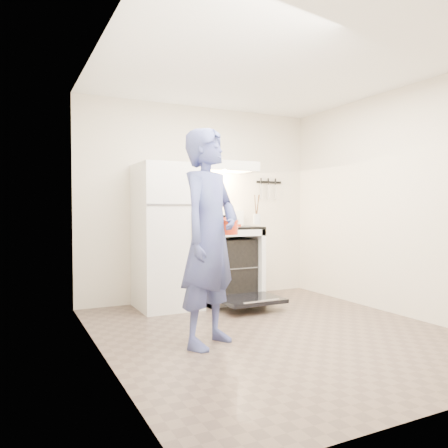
{
  "coord_description": "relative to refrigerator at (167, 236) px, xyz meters",
  "views": [
    {
      "loc": [
        -2.27,
        -3.46,
        1.17
      ],
      "look_at": [
        -0.05,
        1.0,
        1.0
      ],
      "focal_mm": 35.0,
      "sensor_mm": 36.0,
      "label": 1
    }
  ],
  "objects": [
    {
      "name": "person",
      "position": [
        -0.14,
        -1.51,
        0.08
      ],
      "size": [
        0.81,
        0.74,
        1.86
      ],
      "primitive_type": "imported",
      "rotation": [
        0.0,
        0.0,
        0.57
      ],
      "color": "navy",
      "rests_on": "floor"
    },
    {
      "name": "range_hood",
      "position": [
        0.81,
        0.1,
        0.86
      ],
      "size": [
        0.76,
        0.5,
        0.12
      ],
      "primitive_type": "cube",
      "color": "white",
      "rests_on": "back_wall"
    },
    {
      "name": "oven_rack",
      "position": [
        0.81,
        0.02,
        -0.41
      ],
      "size": [
        0.6,
        0.52,
        0.01
      ],
      "primitive_type": "cube",
      "color": "slate",
      "rests_on": "stove_body"
    },
    {
      "name": "cooktop",
      "position": [
        0.81,
        0.02,
        0.09
      ],
      "size": [
        0.76,
        0.65,
        0.03
      ],
      "primitive_type": "cube",
      "color": "black",
      "rests_on": "stove_body"
    },
    {
      "name": "floor",
      "position": [
        0.58,
        -1.45,
        -0.85
      ],
      "size": [
        3.6,
        3.6,
        0.0
      ],
      "primitive_type": "plane",
      "color": "brown",
      "rests_on": "ground"
    },
    {
      "name": "stove_body",
      "position": [
        0.81,
        0.02,
        -0.39
      ],
      "size": [
        0.76,
        0.65,
        0.92
      ],
      "primitive_type": "cube",
      "color": "white",
      "rests_on": "floor"
    },
    {
      "name": "back_wall",
      "position": [
        0.58,
        0.35,
        0.4
      ],
      "size": [
        3.2,
        0.02,
        2.5
      ],
      "primitive_type": "cube",
      "color": "beige",
      "rests_on": "ground"
    },
    {
      "name": "dutch_oven",
      "position": [
        0.14,
        -1.24,
        0.14
      ],
      "size": [
        0.34,
        0.27,
        0.22
      ],
      "primitive_type": null,
      "color": "red",
      "rests_on": "person"
    },
    {
      "name": "utensil_jar",
      "position": [
        1.1,
        -0.22,
        0.2
      ],
      "size": [
        0.1,
        0.1,
        0.13
      ],
      "primitive_type": "cylinder",
      "rotation": [
        0.0,
        0.0,
        0.14
      ],
      "color": "silver",
      "rests_on": "cooktop"
    },
    {
      "name": "refrigerator",
      "position": [
        0.0,
        0.0,
        0.0
      ],
      "size": [
        0.7,
        0.7,
        1.7
      ],
      "primitive_type": "cube",
      "color": "white",
      "rests_on": "floor"
    },
    {
      "name": "knife_strip",
      "position": [
        1.63,
        0.33,
        0.7
      ],
      "size": [
        0.4,
        0.02,
        0.03
      ],
      "primitive_type": "cube",
      "color": "black",
      "rests_on": "back_wall"
    },
    {
      "name": "tea_kettle",
      "position": [
        0.58,
        0.24,
        0.23
      ],
      "size": [
        0.22,
        0.18,
        0.26
      ],
      "primitive_type": null,
      "color": "silver",
      "rests_on": "cooktop"
    },
    {
      "name": "oven_door",
      "position": [
        0.81,
        -0.57,
        -0.72
      ],
      "size": [
        0.7,
        0.54,
        0.04
      ],
      "primitive_type": "cube",
      "color": "black",
      "rests_on": "floor"
    },
    {
      "name": "pizza_stone",
      "position": [
        0.83,
        0.04,
        -0.4
      ],
      "size": [
        0.32,
        0.32,
        0.02
      ],
      "primitive_type": "cylinder",
      "color": "#8D694A",
      "rests_on": "oven_rack"
    },
    {
      "name": "backsplash",
      "position": [
        0.81,
        0.31,
        0.2
      ],
      "size": [
        0.76,
        0.07,
        0.2
      ],
      "primitive_type": "cube",
      "color": "white",
      "rests_on": "cooktop"
    }
  ]
}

